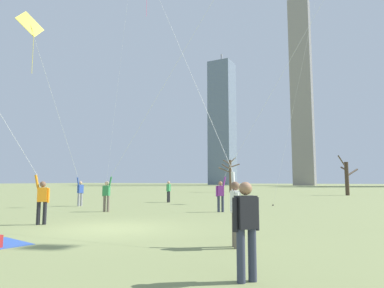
{
  "coord_description": "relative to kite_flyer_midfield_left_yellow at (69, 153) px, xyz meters",
  "views": [
    {
      "loc": [
        8.05,
        -9.2,
        1.64
      ],
      "look_at": [
        0.0,
        6.0,
        3.51
      ],
      "focal_mm": 31.72,
      "sensor_mm": 36.0,
      "label": 1
    }
  ],
  "objects": [
    {
      "name": "ground_plane",
      "position": [
        8.66,
        -5.85,
        -3.36
      ],
      "size": [
        400.0,
        400.0,
        0.0
      ],
      "primitive_type": "plane",
      "color": "#848E56"
    },
    {
      "name": "kite_flyer_midfield_left_yellow",
      "position": [
        0.0,
        0.0,
        0.0
      ],
      "size": [
        1.35,
        6.0,
        10.87
      ],
      "color": "gray",
      "rests_on": "ground"
    },
    {
      "name": "kite_flyer_foreground_right_red",
      "position": [
        5.38,
        -0.92,
        -0.45
      ],
      "size": [
        9.32,
        0.77,
        14.2
      ],
      "color": "#726656",
      "rests_on": "ground"
    },
    {
      "name": "kite_flyer_midfield_right_green",
      "position": [
        10.66,
        2.13,
        -0.28
      ],
      "size": [
        10.94,
        4.32,
        21.13
      ],
      "color": "#33384C",
      "rests_on": "ground"
    },
    {
      "name": "kite_flyer_far_back_orange",
      "position": [
        4.75,
        -7.48,
        0.22
      ],
      "size": [
        4.47,
        5.81,
        12.75
      ],
      "color": "black",
      "rests_on": "ground"
    },
    {
      "name": "kite_flyer_foreground_left_pink",
      "position": [
        12.34,
        -5.8,
        -0.27
      ],
      "size": [
        7.65,
        7.15,
        13.26
      ],
      "color": "#726656",
      "rests_on": "ground"
    },
    {
      "name": "bystander_strolling_midfield",
      "position": [
        2.82,
        7.32,
        -2.46
      ],
      "size": [
        0.23,
        0.51,
        1.62
      ],
      "color": "black",
      "rests_on": "ground"
    },
    {
      "name": "bystander_watching_nearby",
      "position": [
        14.83,
        -9.59,
        -2.46
      ],
      "size": [
        0.37,
        0.42,
        1.62
      ],
      "color": "#33384C",
      "rests_on": "ground"
    },
    {
      "name": "bare_tree_center",
      "position": [
        14.17,
        27.66,
        -1.26
      ],
      "size": [
        1.95,
        3.18,
        4.5
      ],
      "color": "#423326",
      "rests_on": "ground"
    },
    {
      "name": "bare_tree_left_of_center",
      "position": [
        -1.53,
        31.12,
        -0.62
      ],
      "size": [
        2.79,
        2.05,
        5.06
      ],
      "color": "brown",
      "rests_on": "ground"
    },
    {
      "name": "skyline_short_annex",
      "position": [
        -4.7,
        111.95,
        31.54
      ],
      "size": [
        7.4,
        5.47,
        75.53
      ],
      "color": "gray",
      "rests_on": "ground"
    },
    {
      "name": "skyline_wide_slab",
      "position": [
        -40.09,
        120.45,
        23.65
      ],
      "size": [
        9.88,
        9.38,
        57.99
      ],
      "color": "slate",
      "rests_on": "ground"
    }
  ]
}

